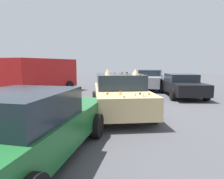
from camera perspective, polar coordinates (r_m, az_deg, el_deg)
name	(u,v)px	position (r m, az deg, el deg)	size (l,w,h in m)	color
ground_plane	(119,112)	(7.63, 2.22, -6.78)	(60.00, 60.00, 0.00)	#47474C
art_car_decorated	(119,93)	(7.52, 2.21, -1.07)	(4.88, 3.11, 1.72)	#D8BC7F
parked_van_row_back_far	(27,72)	(18.17, -23.73, 4.87)	(5.38, 3.08, 2.18)	black
parked_van_near_right	(41,74)	(13.05, -20.10, 4.24)	(5.24, 2.97, 2.19)	#B21919
parked_sedan_row_back_center	(30,127)	(4.06, -22.96, -10.18)	(4.48, 1.99, 1.42)	#1E602D
parked_sedan_near_left	(150,79)	(14.76, 11.13, 2.95)	(4.46, 2.30, 1.43)	gray
parked_sedan_far_left	(181,85)	(11.97, 19.78, 1.23)	(4.38, 2.51, 1.30)	black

